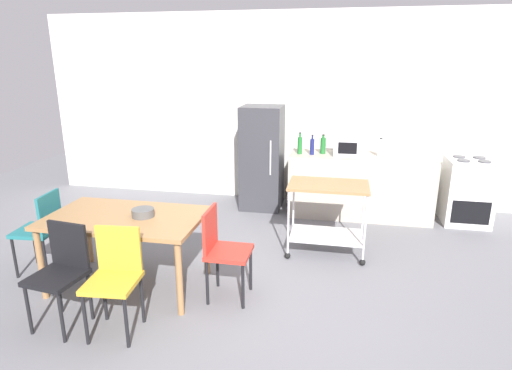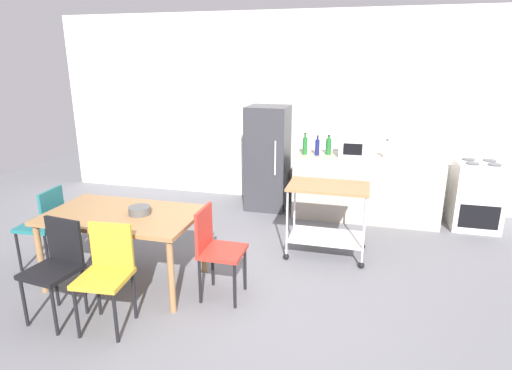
{
  "view_description": "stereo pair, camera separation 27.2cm",
  "coord_description": "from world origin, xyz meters",
  "px_view_note": "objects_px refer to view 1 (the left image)",
  "views": [
    {
      "loc": [
        0.6,
        -3.45,
        2.22
      ],
      "look_at": [
        -0.34,
        1.2,
        0.8
      ],
      "focal_mm": 29.85,
      "sensor_mm": 36.0,
      "label": 1
    },
    {
      "loc": [
        0.87,
        -3.39,
        2.22
      ],
      "look_at": [
        -0.34,
        1.2,
        0.8
      ],
      "focal_mm": 29.85,
      "sensor_mm": 36.0,
      "label": 2
    }
  ],
  "objects_px": {
    "dining_table": "(126,223)",
    "bottle_hot_sauce": "(380,149)",
    "chair_red": "(222,247)",
    "kitchen_cart": "(327,207)",
    "chair_mustard": "(115,273)",
    "bottle_olive_oil": "(323,145)",
    "fruit_bowl": "(143,213)",
    "microwave": "(350,146)",
    "bottle_wine": "(312,146)",
    "chair_teal": "(42,227)",
    "chair_black": "(61,268)",
    "bottle_soda": "(300,145)",
    "stove_oven": "(467,191)",
    "refrigerator": "(262,158)"
  },
  "relations": [
    {
      "from": "microwave",
      "to": "bottle_hot_sauce",
      "type": "height_order",
      "value": "microwave"
    },
    {
      "from": "chair_black",
      "to": "chair_mustard",
      "type": "relative_size",
      "value": 1.0
    },
    {
      "from": "dining_table",
      "to": "bottle_soda",
      "type": "bearing_deg",
      "value": 59.35
    },
    {
      "from": "stove_oven",
      "to": "bottle_soda",
      "type": "xyz_separation_m",
      "value": [
        -2.32,
        -0.09,
        0.58
      ]
    },
    {
      "from": "chair_teal",
      "to": "chair_black",
      "type": "distance_m",
      "value": 1.11
    },
    {
      "from": "chair_teal",
      "to": "bottle_olive_oil",
      "type": "relative_size",
      "value": 3.22
    },
    {
      "from": "chair_red",
      "to": "stove_oven",
      "type": "relative_size",
      "value": 0.97
    },
    {
      "from": "dining_table",
      "to": "chair_teal",
      "type": "relative_size",
      "value": 1.69
    },
    {
      "from": "chair_mustard",
      "to": "bottle_soda",
      "type": "xyz_separation_m",
      "value": [
        1.19,
        3.13,
        0.51
      ]
    },
    {
      "from": "bottle_hot_sauce",
      "to": "bottle_olive_oil",
      "type": "bearing_deg",
      "value": 177.57
    },
    {
      "from": "bottle_soda",
      "to": "stove_oven",
      "type": "bearing_deg",
      "value": 2.19
    },
    {
      "from": "refrigerator",
      "to": "dining_table",
      "type": "bearing_deg",
      "value": -108.37
    },
    {
      "from": "dining_table",
      "to": "microwave",
      "type": "height_order",
      "value": "microwave"
    },
    {
      "from": "stove_oven",
      "to": "bottle_wine",
      "type": "xyz_separation_m",
      "value": [
        -2.14,
        -0.1,
        0.57
      ]
    },
    {
      "from": "refrigerator",
      "to": "bottle_wine",
      "type": "xyz_separation_m",
      "value": [
        0.76,
        -0.19,
        0.24
      ]
    },
    {
      "from": "chair_mustard",
      "to": "microwave",
      "type": "distance_m",
      "value": 3.76
    },
    {
      "from": "bottle_soda",
      "to": "fruit_bowl",
      "type": "relative_size",
      "value": 1.44
    },
    {
      "from": "stove_oven",
      "to": "refrigerator",
      "type": "xyz_separation_m",
      "value": [
        -2.9,
        0.08,
        0.32
      ]
    },
    {
      "from": "bottle_olive_oil",
      "to": "bottle_wine",
      "type": "bearing_deg",
      "value": -146.42
    },
    {
      "from": "kitchen_cart",
      "to": "bottle_soda",
      "type": "height_order",
      "value": "bottle_soda"
    },
    {
      "from": "chair_black",
      "to": "bottle_olive_oil",
      "type": "xyz_separation_m",
      "value": [
        2.01,
        3.22,
        0.5
      ]
    },
    {
      "from": "dining_table",
      "to": "bottle_hot_sauce",
      "type": "xyz_separation_m",
      "value": [
        2.56,
        2.49,
        0.34
      ]
    },
    {
      "from": "chair_teal",
      "to": "microwave",
      "type": "relative_size",
      "value": 1.93
    },
    {
      "from": "chair_teal",
      "to": "chair_black",
      "type": "xyz_separation_m",
      "value": [
        0.78,
        -0.78,
        0.0
      ]
    },
    {
      "from": "dining_table",
      "to": "bottle_wine",
      "type": "bearing_deg",
      "value": 56.21
    },
    {
      "from": "bottle_wine",
      "to": "bottle_soda",
      "type": "bearing_deg",
      "value": 174.79
    },
    {
      "from": "bottle_olive_oil",
      "to": "fruit_bowl",
      "type": "xyz_separation_m",
      "value": [
        -1.59,
        -2.5,
        -0.23
      ]
    },
    {
      "from": "stove_oven",
      "to": "bottle_olive_oil",
      "type": "height_order",
      "value": "bottle_olive_oil"
    },
    {
      "from": "chair_teal",
      "to": "chair_black",
      "type": "bearing_deg",
      "value": 40.29
    },
    {
      "from": "dining_table",
      "to": "bottle_hot_sauce",
      "type": "distance_m",
      "value": 3.59
    },
    {
      "from": "chair_red",
      "to": "fruit_bowl",
      "type": "relative_size",
      "value": 4.15
    },
    {
      "from": "stove_oven",
      "to": "dining_table",
      "type": "bearing_deg",
      "value": -146.11
    },
    {
      "from": "dining_table",
      "to": "microwave",
      "type": "xyz_separation_m",
      "value": [
        2.15,
        2.51,
        0.36
      ]
    },
    {
      "from": "chair_red",
      "to": "chair_teal",
      "type": "bearing_deg",
      "value": 86.77
    },
    {
      "from": "chair_teal",
      "to": "fruit_bowl",
      "type": "height_order",
      "value": "chair_teal"
    },
    {
      "from": "chair_mustard",
      "to": "fruit_bowl",
      "type": "bearing_deg",
      "value": 90.62
    },
    {
      "from": "refrigerator",
      "to": "kitchen_cart",
      "type": "relative_size",
      "value": 1.7
    },
    {
      "from": "chair_teal",
      "to": "bottle_soda",
      "type": "distance_m",
      "value": 3.45
    },
    {
      "from": "chair_mustard",
      "to": "chair_red",
      "type": "relative_size",
      "value": 1.0
    },
    {
      "from": "microwave",
      "to": "bottle_hot_sauce",
      "type": "xyz_separation_m",
      "value": [
        0.41,
        -0.02,
        -0.02
      ]
    },
    {
      "from": "microwave",
      "to": "bottle_wine",
      "type": "bearing_deg",
      "value": -170.88
    },
    {
      "from": "bottle_wine",
      "to": "bottle_olive_oil",
      "type": "relative_size",
      "value": 1.03
    },
    {
      "from": "bottle_soda",
      "to": "fruit_bowl",
      "type": "xyz_separation_m",
      "value": [
        -1.26,
        -2.42,
        -0.24
      ]
    },
    {
      "from": "dining_table",
      "to": "chair_teal",
      "type": "height_order",
      "value": "chair_teal"
    },
    {
      "from": "dining_table",
      "to": "bottle_olive_oil",
      "type": "xyz_separation_m",
      "value": [
        1.77,
        2.52,
        0.35
      ]
    },
    {
      "from": "dining_table",
      "to": "microwave",
      "type": "distance_m",
      "value": 3.33
    },
    {
      "from": "dining_table",
      "to": "bottle_wine",
      "type": "xyz_separation_m",
      "value": [
        1.62,
        2.43,
        0.35
      ]
    },
    {
      "from": "chair_red",
      "to": "kitchen_cart",
      "type": "height_order",
      "value": "chair_red"
    },
    {
      "from": "refrigerator",
      "to": "kitchen_cart",
      "type": "xyz_separation_m",
      "value": [
        1.04,
        -1.46,
        -0.2
      ]
    },
    {
      "from": "chair_teal",
      "to": "kitchen_cart",
      "type": "height_order",
      "value": "chair_teal"
    }
  ]
}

